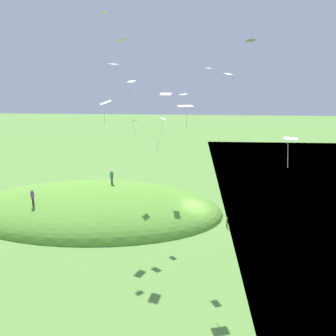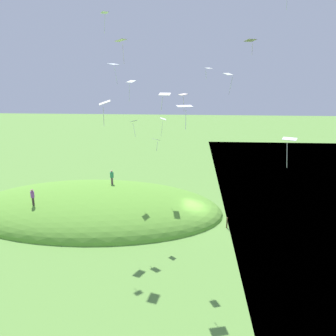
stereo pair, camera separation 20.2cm
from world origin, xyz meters
name	(u,v)px [view 1 (the left image)]	position (x,y,z in m)	size (l,w,h in m)	color
ground_plane	(196,220)	(0.00, 0.00, 0.00)	(160.00, 160.00, 0.00)	#5F903D
grass_hill	(94,212)	(11.83, -1.55, 0.00)	(29.82, 16.18, 5.79)	#5E9C34
person_watching_kites	(112,175)	(10.01, -3.50, 3.88)	(0.59, 0.59, 1.75)	#5E444B
person_walking_path	(32,195)	(17.16, 2.27, 3.48)	(0.53, 0.53, 1.81)	#3B2B2F
kite_0	(290,141)	(-5.93, 11.46, 11.58)	(1.12, 0.98, 2.05)	white
kite_1	(114,65)	(7.92, 2.68, 16.48)	(1.09, 1.22, 1.89)	white
kite_2	(165,95)	(2.72, 11.26, 14.62)	(0.85, 0.65, 1.21)	white
kite_3	(163,120)	(3.79, -2.01, 10.78)	(0.75, 1.01, 1.98)	white
kite_4	(251,41)	(-3.93, 4.64, 18.44)	(1.14, 1.07, 1.30)	silver
kite_5	(134,123)	(6.78, -0.76, 10.67)	(0.82, 0.82, 1.77)	white
kite_6	(229,76)	(-2.40, 3.41, 15.63)	(1.01, 1.02, 1.89)	silver
kite_7	(156,140)	(4.05, 3.37, 9.72)	(0.77, 0.77, 1.09)	white
kite_8	(209,69)	(-0.98, -3.06, 16.07)	(0.95, 0.97, 1.17)	white
kite_9	(184,96)	(1.51, 7.18, 14.22)	(0.81, 0.93, 1.41)	#F6DED0
kite_10	(131,83)	(6.37, 2.77, 14.93)	(0.99, 0.95, 1.86)	silver
kite_11	(121,41)	(6.78, 4.84, 18.43)	(0.95, 1.22, 2.01)	#F3E1CF
kite_13	(105,15)	(8.42, 3.19, 20.66)	(0.74, 0.72, 1.81)	silver
kite_14	(185,107)	(1.34, 10.18, 13.68)	(1.28, 1.04, 1.74)	white
kite_15	(106,103)	(6.77, 11.76, 14.08)	(1.03, 1.31, 1.72)	white
mooring_post	(227,223)	(-3.17, 1.67, 0.58)	(0.14, 0.14, 1.17)	brown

